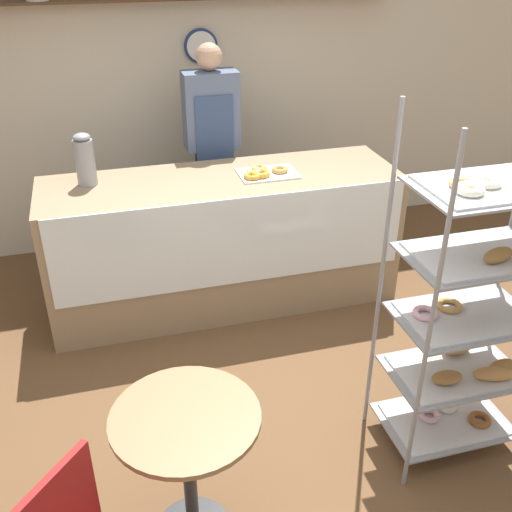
# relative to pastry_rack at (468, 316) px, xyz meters

# --- Properties ---
(ground_plane) EXTENTS (14.00, 14.00, 0.00)m
(ground_plane) POSITION_rel_pastry_rack_xyz_m (-0.85, 0.37, -0.82)
(ground_plane) COLOR brown
(back_wall) EXTENTS (10.00, 0.30, 2.70)m
(back_wall) POSITION_rel_pastry_rack_xyz_m (-0.85, 2.90, 0.54)
(back_wall) COLOR beige
(back_wall) RESTS_ON ground_plane
(display_counter) EXTENTS (2.49, 0.75, 0.98)m
(display_counter) POSITION_rel_pastry_rack_xyz_m (-0.85, 1.72, -0.33)
(display_counter) COLOR #937A5B
(display_counter) RESTS_ON ground_plane
(pastry_rack) EXTENTS (0.73, 0.49, 1.86)m
(pastry_rack) POSITION_rel_pastry_rack_xyz_m (0.00, 0.00, 0.00)
(pastry_rack) COLOR gray
(pastry_rack) RESTS_ON ground_plane
(person_worker) EXTENTS (0.41, 0.23, 1.77)m
(person_worker) POSITION_rel_pastry_rack_xyz_m (-0.78, 2.34, 0.15)
(person_worker) COLOR #282833
(person_worker) RESTS_ON ground_plane
(cafe_table) EXTENTS (0.64, 0.64, 0.73)m
(cafe_table) POSITION_rel_pastry_rack_xyz_m (-1.45, -0.20, -0.28)
(cafe_table) COLOR #262628
(cafe_table) RESTS_ON ground_plane
(coffee_carafe) EXTENTS (0.13, 0.13, 0.35)m
(coffee_carafe) POSITION_rel_pastry_rack_xyz_m (-1.74, 1.85, 0.33)
(coffee_carafe) COLOR gray
(coffee_carafe) RESTS_ON display_counter
(donut_tray_counter) EXTENTS (0.40, 0.28, 0.05)m
(donut_tray_counter) POSITION_rel_pastry_rack_xyz_m (-0.56, 1.69, 0.18)
(donut_tray_counter) COLOR white
(donut_tray_counter) RESTS_ON display_counter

